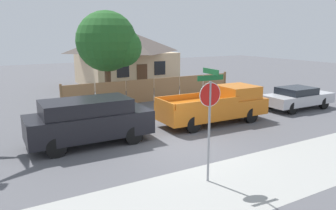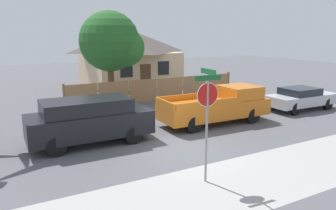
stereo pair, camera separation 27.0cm
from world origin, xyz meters
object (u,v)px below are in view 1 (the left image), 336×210
object	(u,v)px
parked_sedan	(298,97)
stop_sign	(210,107)
oak_tree	(110,43)
orange_pickup	(217,106)
house	(125,56)
red_suv	(89,120)

from	to	relation	value
parked_sedan	stop_sign	bearing A→B (deg)	-152.81
oak_tree	stop_sign	world-z (taller)	oak_tree
oak_tree	orange_pickup	bearing A→B (deg)	-70.13
house	oak_tree	xyz separation A→B (m)	(-3.79, -6.67, 1.35)
house	oak_tree	bearing A→B (deg)	-119.58
house	red_suv	size ratio (longest dim) A/B	1.57
orange_pickup	parked_sedan	distance (m)	5.99
house	orange_pickup	size ratio (longest dim) A/B	1.37
red_suv	orange_pickup	size ratio (longest dim) A/B	0.87
stop_sign	red_suv	bearing A→B (deg)	115.87
red_suv	parked_sedan	xyz separation A→B (m)	(12.44, 0.00, -0.31)
stop_sign	house	bearing A→B (deg)	78.12
stop_sign	orange_pickup	bearing A→B (deg)	53.29
oak_tree	red_suv	bearing A→B (deg)	-116.62
orange_pickup	red_suv	bearing A→B (deg)	-179.08
red_suv	stop_sign	bearing A→B (deg)	-67.18
house	oak_tree	size ratio (longest dim) A/B	1.33
red_suv	parked_sedan	distance (m)	12.44
orange_pickup	parked_sedan	xyz separation A→B (m)	(5.98, 0.00, -0.17)
red_suv	stop_sign	world-z (taller)	stop_sign
house	red_suv	world-z (taller)	house
parked_sedan	stop_sign	distance (m)	11.69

